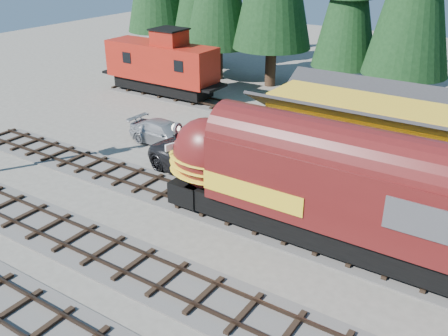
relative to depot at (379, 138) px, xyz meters
The scene contains 7 objects.
ground 10.91m from the depot, 89.99° to the right, with size 120.00×120.00×0.00m, color #6B665B.
track_spur 12.83m from the depot, 143.13° to the left, with size 32.00×3.20×0.33m.
depot is the anchor object (origin of this frame).
locomotive 6.55m from the depot, 96.15° to the right, with size 16.06×3.19×4.37m.
caboose 22.34m from the depot, 160.38° to the left, with size 10.16×2.95×5.28m.
pickup_truck_a 9.51m from the depot, 156.02° to the right, with size 3.29×7.14×1.98m, color black.
pickup_truck_b 13.75m from the depot, behind, with size 2.17×5.33×1.55m, color #9B9DA2.
Camera 1 is at (6.59, -14.24, 12.55)m, focal length 40.00 mm.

